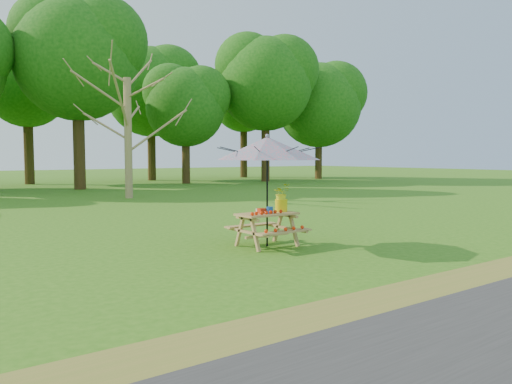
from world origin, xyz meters
TOP-DOWN VIEW (x-y plane):
  - ground at (0.00, 0.00)m, footprint 120.00×120.00m
  - drygrass_strip at (0.00, -2.80)m, footprint 120.00×1.20m
  - bare_tree at (5.38, 13.67)m, footprint 8.14×8.14m
  - picnic_table at (3.32, 1.18)m, footprint 1.20×1.32m
  - patio_umbrella at (3.32, 1.18)m, footprint 2.27×2.27m
  - produce_bins at (3.27, 1.20)m, footprint 0.26×0.41m
  - tomatoes_row at (3.17, 1.00)m, footprint 0.77×0.13m
  - flower_bucket at (3.71, 1.22)m, footprint 0.35×0.31m

SIDE VIEW (x-z plane):
  - ground at x=0.00m, z-range 0.00..0.00m
  - drygrass_strip at x=0.00m, z-range 0.00..0.01m
  - picnic_table at x=3.32m, z-range -0.01..0.66m
  - tomatoes_row at x=3.17m, z-range 0.67..0.74m
  - produce_bins at x=3.27m, z-range 0.66..0.79m
  - flower_bucket at x=3.71m, z-range 0.69..1.26m
  - patio_umbrella at x=3.32m, z-range 0.82..3.07m
  - bare_tree at x=5.38m, z-range 1.26..13.03m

